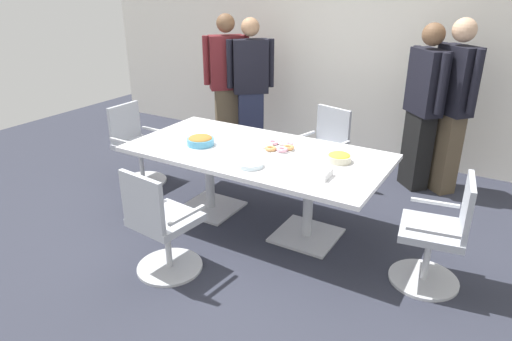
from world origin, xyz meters
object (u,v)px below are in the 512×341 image
office_chair_1 (137,149)px  person_standing_1 (251,86)px  office_chair_0 (323,154)px  plate_stack (250,164)px  snack_bowl_pretzels (200,140)px  office_chair_3 (438,238)px  office_chair_2 (161,228)px  person_standing_0 (227,82)px  person_standing_2 (423,106)px  napkin_pile (319,173)px  donut_platter (279,146)px  person_standing_3 (452,105)px  conference_table (256,163)px  snack_bowl_chips_yellow (339,157)px

office_chair_1 → person_standing_1: size_ratio=0.51×
office_chair_0 → plate_stack: (-0.08, -1.45, 0.37)m
snack_bowl_pretzels → office_chair_3: bearing=0.2°
office_chair_2 → person_standing_0: (-1.15, 2.65, 0.55)m
person_standing_2 → napkin_pile: (-0.38, -1.91, -0.17)m
person_standing_2 → plate_stack: (-0.97, -2.02, -0.18)m
office_chair_0 → snack_bowl_pretzels: size_ratio=3.52×
office_chair_1 → donut_platter: office_chair_1 is taller
office_chair_1 → person_standing_3: (3.09, 1.58, 0.58)m
person_standing_1 → napkin_pile: 2.57m
conference_table → snack_bowl_pretzels: (-0.54, -0.14, 0.17)m
office_chair_2 → plate_stack: (0.37, 0.74, 0.37)m
office_chair_0 → napkin_pile: office_chair_0 is taller
office_chair_0 → person_standing_0: bearing=-1.0°
conference_table → office_chair_3: 1.71m
donut_platter → napkin_pile: napkin_pile is taller
plate_stack → napkin_pile: napkin_pile is taller
person_standing_3 → snack_bowl_pretzels: (-1.94, -1.85, -0.19)m
office_chair_3 → office_chair_2: bearing=107.6°
snack_bowl_pretzels → napkin_pile: 1.29m
office_chair_2 → napkin_pile: bearing=47.3°
person_standing_2 → napkin_pile: size_ratio=10.36×
conference_table → napkin_pile: 0.80m
person_standing_0 → snack_bowl_chips_yellow: size_ratio=8.54×
office_chair_1 → snack_bowl_chips_yellow: 2.48m
person_standing_1 → snack_bowl_chips_yellow: 2.32m
office_chair_3 → office_chair_0: bearing=40.8°
person_standing_0 → office_chair_2: bearing=70.0°
office_chair_0 → person_standing_2: (0.89, 0.57, 0.55)m
conference_table → napkin_pile: napkin_pile is taller
napkin_pile → person_standing_1: bearing=133.9°
conference_table → snack_bowl_pretzels: size_ratio=9.27×
office_chair_0 → snack_bowl_chips_yellow: office_chair_0 is taller
snack_bowl_pretzels → napkin_pile: bearing=-5.2°
office_chair_0 → plate_stack: bearing=101.9°
office_chair_2 → snack_bowl_chips_yellow: 1.62m
snack_bowl_chips_yellow → plate_stack: size_ratio=0.93×
office_chair_3 → person_standing_2: size_ratio=0.50×
conference_table → snack_bowl_pretzels: snack_bowl_pretzels is taller
snack_bowl_pretzels → snack_bowl_chips_yellow: 1.33m
person_standing_3 → conference_table: bearing=91.4°
plate_stack → donut_platter: bearing=89.9°
conference_table → snack_bowl_chips_yellow: bearing=10.2°
person_standing_0 → plate_stack: 2.45m
snack_bowl_pretzels → napkin_pile: (1.28, -0.12, -0.01)m
snack_bowl_chips_yellow → plate_stack: snack_bowl_chips_yellow is taller
office_chair_3 → napkin_pile: (-0.95, -0.12, 0.38)m
person_standing_0 → person_standing_3: (2.77, 0.17, 0.03)m
office_chair_3 → person_standing_2: person_standing_2 is taller
person_standing_2 → person_standing_3: bearing=-122.3°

